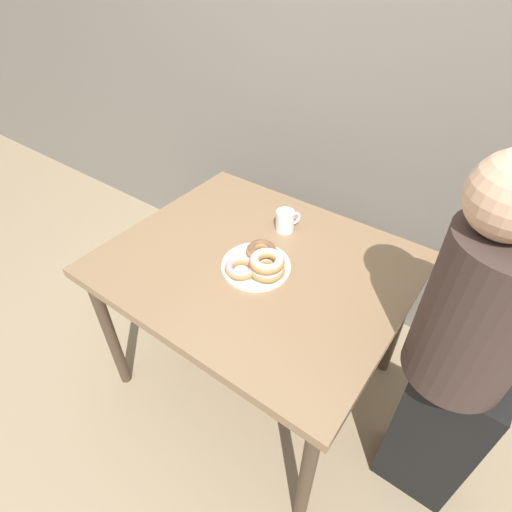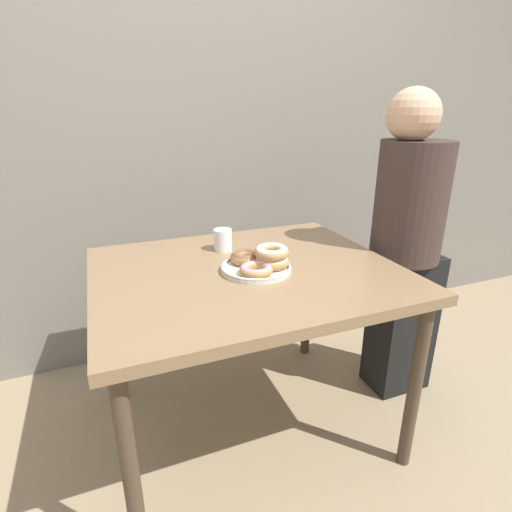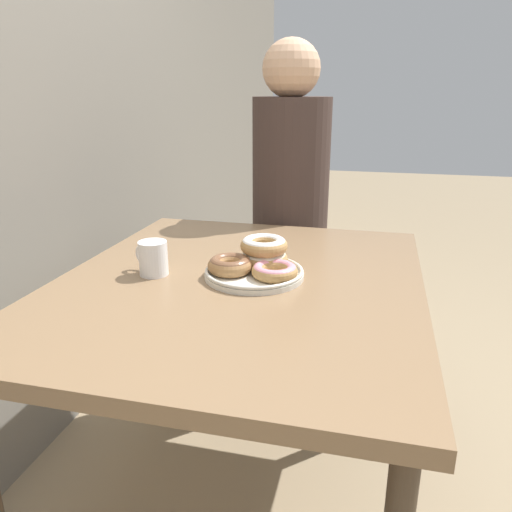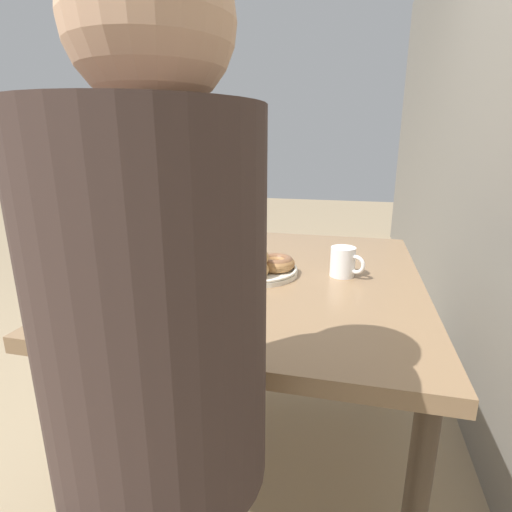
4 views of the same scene
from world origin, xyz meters
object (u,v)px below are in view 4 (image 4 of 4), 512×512
object	(u,v)px
coffee_mug	(344,262)
person_figure	(159,445)
donut_plate	(254,265)
dining_table	(268,294)

from	to	relation	value
coffee_mug	person_figure	distance (m)	0.83
coffee_mug	donut_plate	bearing A→B (deg)	-77.50
donut_plate	coffee_mug	size ratio (longest dim) A/B	2.63
donut_plate	coffee_mug	world-z (taller)	same
dining_table	coffee_mug	size ratio (longest dim) A/B	10.49
donut_plate	coffee_mug	distance (m)	0.28
dining_table	coffee_mug	world-z (taller)	coffee_mug
person_figure	dining_table	bearing A→B (deg)	179.89
dining_table	person_figure	distance (m)	0.77
donut_plate	coffee_mug	xyz separation A→B (m)	(-0.06, 0.28, 0.01)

